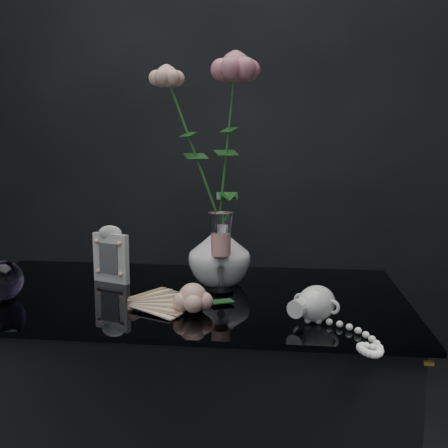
% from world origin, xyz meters
% --- Properties ---
extents(table, '(1.05, 0.58, 0.76)m').
position_xyz_m(table, '(0.00, 0.05, 0.38)').
color(table, black).
rests_on(table, ground).
extents(vase, '(0.20, 0.20, 0.16)m').
position_xyz_m(vase, '(0.10, 0.14, 0.84)').
color(vase, white).
rests_on(vase, table).
extents(wine_glass, '(0.06, 0.06, 0.19)m').
position_xyz_m(wine_glass, '(0.11, 0.07, 0.86)').
color(wine_glass, white).
rests_on(wine_glass, table).
extents(picture_frame, '(0.13, 0.12, 0.14)m').
position_xyz_m(picture_frame, '(-0.17, 0.13, 0.83)').
color(picture_frame, silver).
rests_on(picture_frame, table).
extents(paperweight, '(0.12, 0.12, 0.09)m').
position_xyz_m(paperweight, '(-0.36, -0.05, 0.81)').
color(paperweight, '#A67ECD').
rests_on(paperweight, table).
extents(paper_fan, '(0.26, 0.21, 0.03)m').
position_xyz_m(paper_fan, '(-0.06, -0.08, 0.77)').
color(paper_fan, '#FFF4CB').
rests_on(paper_fan, table).
extents(loose_rose, '(0.15, 0.19, 0.06)m').
position_xyz_m(loose_rose, '(0.07, -0.09, 0.79)').
color(loose_rose, '#EBAE98').
rests_on(loose_rose, table).
extents(pearl_jar, '(0.34, 0.34, 0.07)m').
position_xyz_m(pearl_jar, '(0.32, -0.10, 0.80)').
color(pearl_jar, white).
rests_on(pearl_jar, table).
extents(roses, '(0.24, 0.12, 0.45)m').
position_xyz_m(roses, '(0.07, 0.14, 1.14)').
color(roses, '#FCB49B').
rests_on(roses, vase).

